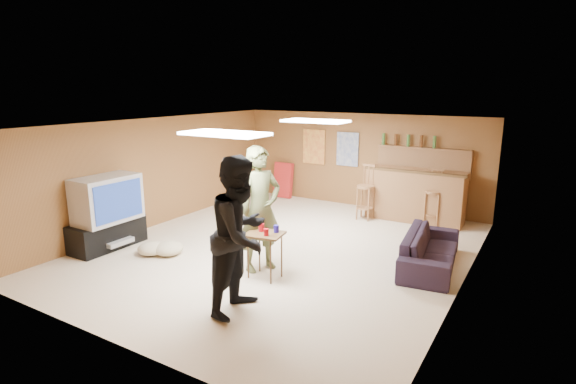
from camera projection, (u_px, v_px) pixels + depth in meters
The scene contains 32 objects.
ground at pixel (282, 249), 7.92m from camera, with size 7.00×7.00×0.00m, color beige.
ceiling at pixel (282, 124), 7.42m from camera, with size 6.00×7.00×0.02m, color silver.
wall_back at pixel (360, 160), 10.59m from camera, with size 6.00×0.02×2.20m, color brown.
wall_front at pixel (109, 251), 4.75m from camera, with size 6.00×0.02×2.20m, color brown.
wall_left at pixel (157, 172), 9.17m from camera, with size 0.02×7.00×2.20m, color brown.
wall_right at pixel (467, 213), 6.17m from camera, with size 0.02×7.00×2.20m, color brown.
tv_stand at pixel (108, 234), 7.97m from camera, with size 0.55×1.30×0.50m, color black.
dvd_box at pixel (116, 241), 7.88m from camera, with size 0.35×0.50×0.08m, color #B2B2B7.
tv_body at pixel (107, 199), 7.79m from camera, with size 0.60×1.10×0.80m, color #B2B2B7.
tv_screen at pixel (119, 201), 7.63m from camera, with size 0.02×0.95×0.65m, color navy.
bar_counter at pixel (415, 195), 9.51m from camera, with size 2.00×0.60×1.10m, color brown.
bar_lip at pixel (414, 172), 9.18m from camera, with size 2.10×0.12×0.05m, color #452D16.
bar_shelf at pixel (424, 148), 9.67m from camera, with size 2.00×0.18×0.05m, color brown.
bar_backing at pixel (423, 162), 9.75m from camera, with size 2.00×0.14×0.60m, color brown.
poster_left at pixel (314, 147), 11.10m from camera, with size 0.60×0.03×0.85m, color #BF3F26.
poster_right at pixel (348, 149), 10.65m from camera, with size 0.55×0.03×0.80m, color #334C99.
folding_chair_stack at pixel (283, 180), 11.57m from camera, with size 0.50×0.14×0.90m, color red.
ceiling_panel_front at pixel (225, 134), 6.17m from camera, with size 1.20×0.60×0.04m, color white.
ceiling_panel_back at pixel (315, 121), 8.43m from camera, with size 1.20×0.60×0.04m, color white.
person_olive at pixel (260, 209), 6.87m from camera, with size 0.71×0.47×1.94m, color #535933.
person_black at pixel (241, 235), 5.58m from camera, with size 0.97×0.76×2.00m, color black.
sofa at pixel (430, 250), 7.11m from camera, with size 1.91×0.75×0.56m, color black.
tray_table at pixel (265, 255), 6.68m from camera, with size 0.54×0.43×0.70m, color #452D16.
cup_red_near at pixel (261, 227), 6.68m from camera, with size 0.09×0.09×0.12m, color #AA0B13.
cup_red_far at pixel (266, 232), 6.48m from camera, with size 0.07×0.07×0.10m, color #AA0B13.
cup_blue at pixel (276, 229), 6.62m from camera, with size 0.08×0.08×0.11m, color navy.
bar_stool_left at pixel (365, 193), 9.60m from camera, with size 0.37×0.37×1.18m, color brown, non-canonical shape.
bar_stool_right at pixel (434, 196), 9.11m from camera, with size 0.41×0.41×1.28m, color brown, non-canonical shape.
cushion_near_tv at pixel (169, 248), 7.65m from camera, with size 0.50×0.50×0.22m, color tan.
cushion_mid at pixel (234, 238), 8.22m from camera, with size 0.44×0.44×0.20m, color tan.
cushion_far at pixel (152, 248), 7.67m from camera, with size 0.48×0.48×0.21m, color tan.
bottle_row at pixel (408, 140), 9.79m from camera, with size 1.20×0.08×0.26m, color #3F7233, non-canonical shape.
Camera 1 is at (3.93, -6.37, 2.80)m, focal length 28.00 mm.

